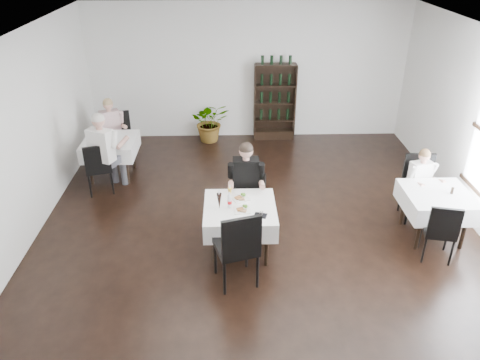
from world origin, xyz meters
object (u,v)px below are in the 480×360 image
main_table (240,215)px  potted_tree (210,122)px  wine_shelf (275,103)px  diner_main (246,181)px

main_table → potted_tree: potted_tree is taller
wine_shelf → potted_tree: 1.51m
main_table → diner_main: diner_main is taller
wine_shelf → potted_tree: (-1.45, -0.11, -0.39)m
wine_shelf → main_table: size_ratio=1.70×
wine_shelf → diner_main: wine_shelf is taller
potted_tree → diner_main: size_ratio=0.62×
main_table → diner_main: (0.11, 0.60, 0.23)m
wine_shelf → potted_tree: bearing=-175.5°
main_table → potted_tree: (-0.55, 4.20, -0.16)m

